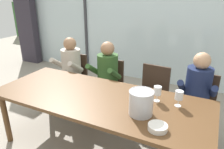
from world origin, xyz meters
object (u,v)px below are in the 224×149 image
(person_beige_jumper, at_px, (69,69))
(ice_bucket_primary, at_px, (141,102))
(chair_near_curtain, at_px, (74,75))
(tasting_bowl, at_px, (158,127))
(dining_table, at_px, (99,102))
(wine_glass_near_bucket, at_px, (179,96))
(chair_left_of_center, at_px, (109,83))
(wine_glass_by_left_taster, at_px, (157,91))
(person_olive_shirt, at_px, (105,75))
(chair_center, at_px, (153,91))
(chair_right_of_center, at_px, (198,101))
(person_navy_polo, at_px, (197,93))

(person_beige_jumper, xyz_separation_m, ice_bucket_primary, (1.57, -0.90, 0.20))
(chair_near_curtain, bearing_deg, tasting_bowl, -35.56)
(dining_table, distance_m, wine_glass_near_bucket, 0.90)
(chair_near_curtain, bearing_deg, chair_left_of_center, -4.61)
(ice_bucket_primary, xyz_separation_m, wine_glass_near_bucket, (0.30, 0.33, -0.01))
(person_beige_jumper, bearing_deg, wine_glass_near_bucket, -14.39)
(chair_near_curtain, height_order, wine_glass_by_left_taster, wine_glass_by_left_taster)
(person_olive_shirt, bearing_deg, person_beige_jumper, -176.51)
(chair_left_of_center, xyz_separation_m, person_olive_shirt, (-0.00, -0.12, 0.17))
(chair_center, height_order, chair_right_of_center, same)
(chair_center, distance_m, person_beige_jumper, 1.42)
(chair_left_of_center, height_order, person_beige_jumper, person_beige_jumper)
(chair_left_of_center, distance_m, tasting_bowl, 1.65)
(dining_table, xyz_separation_m, chair_right_of_center, (1.02, 0.91, -0.18))
(chair_near_curtain, xyz_separation_m, wine_glass_near_bucket, (1.90, -0.74, 0.36))
(chair_right_of_center, relative_size, person_beige_jumper, 0.73)
(chair_near_curtain, relative_size, chair_center, 1.00)
(chair_near_curtain, bearing_deg, dining_table, -43.04)
(wine_glass_by_left_taster, bearing_deg, chair_near_curtain, 156.32)
(dining_table, bearing_deg, wine_glass_by_left_taster, 17.81)
(dining_table, distance_m, chair_left_of_center, 0.96)
(person_beige_jumper, height_order, wine_glass_near_bucket, person_beige_jumper)
(chair_center, height_order, person_beige_jumper, person_beige_jumper)
(tasting_bowl, distance_m, wine_glass_near_bucket, 0.52)
(person_navy_polo, relative_size, wine_glass_by_left_taster, 6.78)
(chair_right_of_center, height_order, wine_glass_by_left_taster, wine_glass_by_left_taster)
(wine_glass_by_left_taster, bearing_deg, dining_table, -162.19)
(chair_right_of_center, height_order, tasting_bowl, chair_right_of_center)
(chair_right_of_center, xyz_separation_m, ice_bucket_primary, (-0.47, -1.04, 0.37))
(dining_table, distance_m, person_olive_shirt, 0.84)
(ice_bucket_primary, height_order, tasting_bowl, ice_bucket_primary)
(chair_near_curtain, relative_size, ice_bucket_primary, 3.44)
(ice_bucket_primary, bearing_deg, chair_right_of_center, 65.87)
(chair_near_curtain, xyz_separation_m, tasting_bowl, (1.82, -1.24, 0.27))
(person_navy_polo, bearing_deg, dining_table, -142.56)
(dining_table, relative_size, ice_bucket_primary, 10.06)
(chair_center, height_order, ice_bucket_primary, ice_bucket_primary)
(chair_center, bearing_deg, chair_left_of_center, -172.61)
(person_navy_polo, height_order, tasting_bowl, person_navy_polo)
(chair_left_of_center, distance_m, ice_bucket_primary, 1.40)
(dining_table, xyz_separation_m, tasting_bowl, (0.78, -0.31, 0.09))
(chair_center, relative_size, person_olive_shirt, 0.73)
(dining_table, xyz_separation_m, chair_near_curtain, (-1.04, 0.93, -0.18))
(person_navy_polo, bearing_deg, ice_bucket_primary, -116.22)
(person_navy_polo, distance_m, ice_bucket_primary, 1.02)
(chair_center, bearing_deg, wine_glass_near_bucket, -53.02)
(chair_center, distance_m, wine_glass_near_bucket, 0.95)
(chair_left_of_center, relative_size, ice_bucket_primary, 3.44)
(ice_bucket_primary, height_order, wine_glass_by_left_taster, ice_bucket_primary)
(person_navy_polo, height_order, wine_glass_by_left_taster, person_navy_polo)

